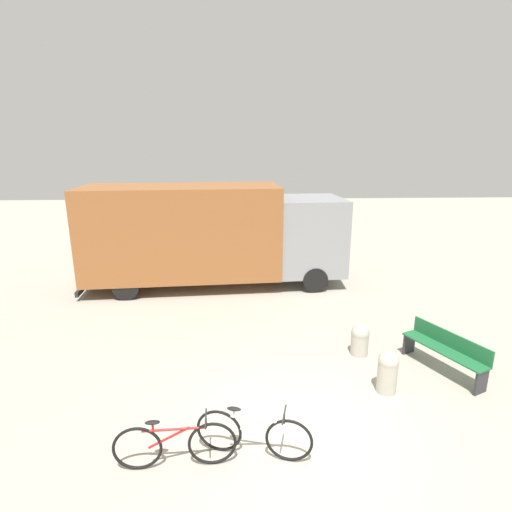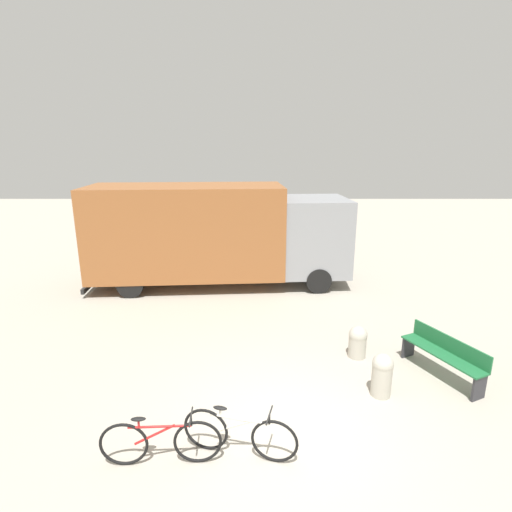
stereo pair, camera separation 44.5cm
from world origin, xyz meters
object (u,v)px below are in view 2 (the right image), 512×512
(bicycle_middle, at_px, (238,434))
(park_bench, at_px, (443,353))
(bicycle_near, at_px, (160,442))
(bollard_far_bench, at_px, (357,341))
(bollard_near_bench, at_px, (381,373))
(delivery_truck, at_px, (215,232))

(bicycle_middle, bearing_deg, park_bench, 42.06)
(bicycle_near, height_order, bollard_far_bench, bicycle_near)
(bollard_near_bench, relative_size, bollard_far_bench, 1.17)
(delivery_truck, height_order, bollard_far_bench, delivery_truck)
(bicycle_middle, bearing_deg, delivery_truck, 111.55)
(bicycle_middle, relative_size, bollard_near_bench, 2.05)
(delivery_truck, xyz_separation_m, bollard_near_bench, (3.73, -6.40, -1.36))
(bollard_near_bench, bearing_deg, park_bench, 24.58)
(delivery_truck, height_order, bicycle_middle, delivery_truck)
(bollard_far_bench, bearing_deg, bicycle_near, -139.52)
(delivery_truck, distance_m, bicycle_middle, 8.14)
(delivery_truck, distance_m, park_bench, 7.85)
(park_bench, distance_m, bollard_far_bench, 1.76)
(bicycle_near, bearing_deg, delivery_truck, 86.79)
(delivery_truck, xyz_separation_m, park_bench, (5.20, -5.72, -1.32))
(park_bench, xyz_separation_m, bollard_far_bench, (-1.58, 0.77, -0.12))
(bicycle_near, distance_m, bollard_far_bench, 4.86)
(delivery_truck, xyz_separation_m, bicycle_middle, (1.09, -7.94, -1.44))
(bollard_far_bench, bearing_deg, park_bench, -25.88)
(delivery_truck, bearing_deg, bollard_near_bench, -63.60)
(bicycle_near, distance_m, bollard_near_bench, 4.17)
(bollard_near_bench, bearing_deg, bicycle_middle, -149.68)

